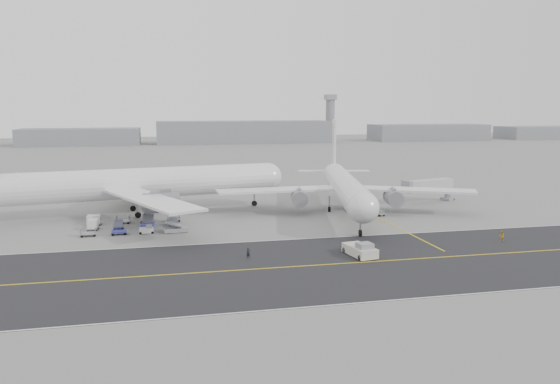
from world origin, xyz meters
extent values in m
plane|color=gray|center=(0.00, 0.00, 0.00)|extent=(700.00, 700.00, 0.00)
cube|color=#242427|center=(5.00, -18.00, 0.01)|extent=(220.00, 32.00, 0.02)
cube|color=gold|center=(5.00, -18.00, 0.03)|extent=(220.00, 0.30, 0.01)
cube|color=silver|center=(5.00, -2.20, 0.03)|extent=(220.00, 0.25, 0.01)
cube|color=silver|center=(5.00, -33.80, 0.03)|extent=(220.00, 0.25, 0.01)
cube|color=gold|center=(30.00, 5.00, 0.02)|extent=(0.30, 40.00, 0.01)
cylinder|color=gray|center=(100.00, 265.00, 14.00)|extent=(6.00, 6.00, 28.00)
cube|color=gray|center=(100.00, 265.00, 29.50)|extent=(7.00, 7.00, 3.50)
cylinder|color=white|center=(-16.75, 27.01, 6.61)|extent=(56.50, 15.94, 6.45)
sphere|color=white|center=(10.95, 31.81, 6.61)|extent=(6.32, 6.32, 6.32)
cube|color=white|center=(-15.21, 10.06, 5.80)|extent=(18.73, 31.00, 0.45)
cube|color=white|center=(-21.00, 43.50, 5.80)|extent=(9.09, 31.27, 0.45)
cylinder|color=slate|center=(-13.41, 15.76, 4.19)|extent=(7.44, 5.11, 4.00)
cylinder|color=slate|center=(-17.39, 38.73, 4.19)|extent=(7.44, 5.11, 4.00)
cylinder|color=black|center=(7.57, 31.22, 0.61)|extent=(1.28, 0.70, 1.22)
cylinder|color=black|center=(-18.12, 22.85, 0.61)|extent=(1.28, 0.70, 1.22)
cylinder|color=black|center=(-19.44, 30.47, 0.61)|extent=(1.28, 0.70, 1.22)
cylinder|color=gray|center=(7.57, 31.22, 2.30)|extent=(0.36, 0.36, 3.38)
cylinder|color=white|center=(25.07, 18.08, 5.62)|extent=(15.46, 47.94, 5.49)
sphere|color=white|center=(20.03, -5.32, 5.62)|extent=(5.38, 5.38, 5.38)
cone|color=white|center=(30.37, 42.61, 6.04)|extent=(6.80, 10.17, 4.94)
cube|color=white|center=(30.49, 43.18, 13.62)|extent=(1.60, 5.24, 11.67)
cube|color=white|center=(25.84, 44.48, 6.17)|extent=(9.11, 4.41, 0.25)
cube|color=white|center=(35.26, 42.45, 6.17)|extent=(9.11, 4.41, 0.25)
cube|color=white|center=(11.20, 22.26, 4.94)|extent=(26.44, 6.67, 0.45)
cube|color=white|center=(39.44, 16.17, 4.94)|extent=(26.15, 16.82, 0.45)
cylinder|color=slate|center=(15.13, 19.03, 3.57)|extent=(4.56, 6.42, 3.40)
cylinder|color=slate|center=(34.53, 14.84, 3.57)|extent=(4.56, 6.42, 3.40)
cylinder|color=black|center=(20.64, -2.46, 0.59)|extent=(0.74, 1.27, 1.19)
cylinder|color=black|center=(22.23, 20.48, 0.59)|extent=(0.74, 1.27, 1.19)
cylinder|color=black|center=(28.66, 19.10, 0.59)|extent=(0.74, 1.27, 1.19)
cylinder|color=gray|center=(20.64, -2.46, 2.03)|extent=(0.36, 0.36, 2.88)
cube|color=beige|center=(15.98, -14.58, 0.85)|extent=(3.95, 6.57, 1.39)
cube|color=gray|center=(16.21, -15.95, 1.89)|extent=(2.48, 2.32, 0.90)
cylinder|color=gray|center=(15.37, -10.85, 0.50)|extent=(0.58, 2.58, 0.16)
cylinder|color=black|center=(15.09, -17.14, 0.45)|extent=(0.54, 0.95, 0.90)
cylinder|color=black|center=(17.64, -16.72, 0.45)|extent=(0.54, 0.95, 0.90)
cylinder|color=black|center=(14.32, -12.43, 0.45)|extent=(0.54, 0.95, 0.90)
cylinder|color=black|center=(16.87, -12.01, 0.45)|extent=(0.54, 0.95, 0.90)
cylinder|color=gray|center=(55.08, 28.84, 1.85)|extent=(1.48, 1.48, 3.69)
cube|color=gray|center=(55.08, 28.84, 0.32)|extent=(2.97, 2.97, 0.65)
cube|color=silver|center=(48.88, 27.03, 4.24)|extent=(14.01, 6.36, 2.40)
cube|color=gray|center=(42.51, 25.17, 4.24)|extent=(1.89, 3.14, 2.77)
cylinder|color=black|center=(55.77, 30.10, 0.28)|extent=(0.42, 0.61, 0.55)
imported|color=black|center=(-0.85, -12.30, 0.82)|extent=(0.64, 0.46, 1.64)
imported|color=#BB9416|center=(42.71, -11.00, 0.90)|extent=(1.06, 0.94, 1.81)
camera|label=1|loc=(-13.30, -90.75, 22.34)|focal=35.00mm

